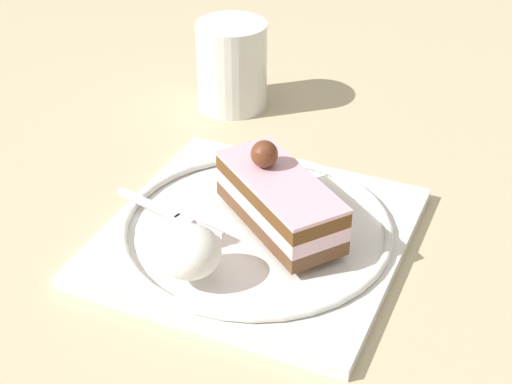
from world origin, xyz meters
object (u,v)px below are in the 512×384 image
at_px(fork, 169,214).
at_px(drink_glass_near, 232,69).
at_px(dessert_plate, 256,232).
at_px(whipped_cream_dollop, 190,252).
at_px(cake_slice, 278,200).

relative_size(fork, drink_glass_near, 1.14).
bearing_deg(drink_glass_near, fork, 10.02).
relative_size(dessert_plate, whipped_cream_dollop, 5.18).
bearing_deg(fork, cake_slice, 105.45).
height_order(dessert_plate, fork, fork).
xyz_separation_m(dessert_plate, whipped_cream_dollop, (0.07, -0.02, 0.03)).
relative_size(cake_slice, fork, 1.23).
xyz_separation_m(dessert_plate, cake_slice, (-0.01, 0.02, 0.03)).
bearing_deg(drink_glass_near, whipped_cream_dollop, 16.79).
bearing_deg(cake_slice, drink_glass_near, -148.76).
distance_m(cake_slice, fork, 0.09).
bearing_deg(dessert_plate, cake_slice, 114.18).
distance_m(whipped_cream_dollop, fork, 0.08).
relative_size(cake_slice, drink_glass_near, 1.40).
xyz_separation_m(whipped_cream_dollop, fork, (-0.06, -0.05, -0.02)).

